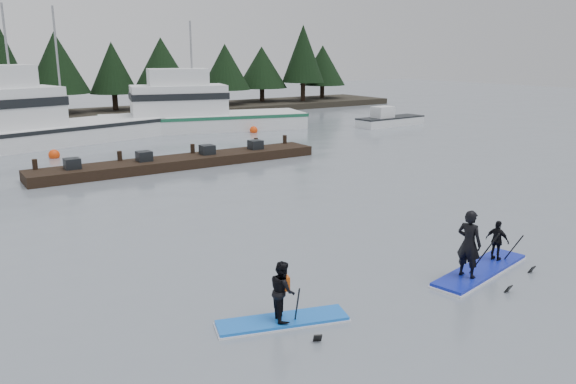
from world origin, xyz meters
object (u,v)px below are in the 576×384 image
fishing_boat_large (22,135)px  floating_dock (182,162)px  fishing_boat_medium (198,121)px  paddleboard_duo (479,253)px  paddleboard_solo (283,300)px

fishing_boat_large → floating_dock: 12.89m
fishing_boat_medium → floating_dock: size_ratio=1.05×
fishing_boat_large → paddleboard_duo: size_ratio=4.60×
floating_dock → paddleboard_duo: 18.24m
fishing_boat_large → fishing_boat_medium: (12.63, 1.08, -0.08)m
fishing_boat_medium → paddleboard_solo: fishing_boat_medium is taller
floating_dock → paddleboard_duo: size_ratio=3.97×
floating_dock → paddleboard_solo: 18.38m
fishing_boat_medium → paddleboard_solo: bearing=-97.0°
fishing_boat_large → paddleboard_solo: 29.11m
fishing_boat_large → paddleboard_solo: size_ratio=5.88×
fishing_boat_medium → paddleboard_solo: (-11.89, -30.19, -0.10)m
fishing_boat_medium → paddleboard_duo: 31.33m
floating_dock → fishing_boat_large: bearing=117.5°
fishing_boat_large → fishing_boat_medium: bearing=-8.5°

